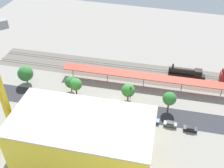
{
  "coord_description": "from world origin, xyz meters",
  "views": [
    {
      "loc": [
        -18.29,
        72.02,
        65.56
      ],
      "look_at": [
        0.7,
        2.48,
        9.59
      ],
      "focal_mm": 43.17,
      "sensor_mm": 36.0,
      "label": 1
    }
  ],
  "objects_px": {
    "platform_canopy_near": "(144,76)",
    "street_tree_1": "(128,90)",
    "construction_building": "(83,142)",
    "box_truck_0": "(131,129)",
    "street_tree_0": "(25,74)",
    "parked_car_3": "(135,119)",
    "parked_car_5": "(101,111)",
    "parked_car_2": "(152,120)",
    "locomotive": "(187,72)",
    "street_tree_3": "(71,82)",
    "parked_car_4": "(115,115)",
    "parked_car_7": "(66,106)",
    "parked_car_1": "(170,124)",
    "street_tree_4": "(169,99)",
    "parked_car_6": "(84,107)",
    "traffic_light": "(130,93)",
    "street_tree_2": "(76,84)",
    "parked_car_0": "(190,129)"
  },
  "relations": [
    {
      "from": "parked_car_5",
      "to": "parked_car_6",
      "type": "distance_m",
      "value": 6.35
    },
    {
      "from": "parked_car_3",
      "to": "traffic_light",
      "type": "relative_size",
      "value": 0.6
    },
    {
      "from": "construction_building",
      "to": "street_tree_1",
      "type": "bearing_deg",
      "value": -104.62
    },
    {
      "from": "parked_car_6",
      "to": "street_tree_1",
      "type": "bearing_deg",
      "value": -147.45
    },
    {
      "from": "parked_car_2",
      "to": "street_tree_0",
      "type": "height_order",
      "value": "street_tree_0"
    },
    {
      "from": "parked_car_0",
      "to": "street_tree_4",
      "type": "height_order",
      "value": "street_tree_4"
    },
    {
      "from": "locomotive",
      "to": "street_tree_3",
      "type": "height_order",
      "value": "street_tree_3"
    },
    {
      "from": "parked_car_2",
      "to": "parked_car_5",
      "type": "relative_size",
      "value": 1.02
    },
    {
      "from": "parked_car_7",
      "to": "traffic_light",
      "type": "distance_m",
      "value": 23.29
    },
    {
      "from": "parked_car_5",
      "to": "parked_car_7",
      "type": "distance_m",
      "value": 12.87
    },
    {
      "from": "street_tree_3",
      "to": "traffic_light",
      "type": "bearing_deg",
      "value": 178.55
    },
    {
      "from": "locomotive",
      "to": "box_truck_0",
      "type": "xyz_separation_m",
      "value": [
        15.56,
        36.59,
        0.01
      ]
    },
    {
      "from": "parked_car_1",
      "to": "box_truck_0",
      "type": "height_order",
      "value": "box_truck_0"
    },
    {
      "from": "locomotive",
      "to": "street_tree_2",
      "type": "xyz_separation_m",
      "value": [
        39.48,
        22.99,
        2.91
      ]
    },
    {
      "from": "parked_car_4",
      "to": "parked_car_7",
      "type": "height_order",
      "value": "parked_car_7"
    },
    {
      "from": "parked_car_3",
      "to": "traffic_light",
      "type": "distance_m",
      "value": 9.92
    },
    {
      "from": "locomotive",
      "to": "parked_car_2",
      "type": "height_order",
      "value": "locomotive"
    },
    {
      "from": "parked_car_5",
      "to": "street_tree_3",
      "type": "relative_size",
      "value": 0.7
    },
    {
      "from": "parked_car_4",
      "to": "street_tree_1",
      "type": "distance_m",
      "value": 10.59
    },
    {
      "from": "parked_car_6",
      "to": "street_tree_0",
      "type": "relative_size",
      "value": 0.55
    },
    {
      "from": "parked_car_3",
      "to": "parked_car_6",
      "type": "xyz_separation_m",
      "value": [
        18.38,
        -0.79,
        -0.02
      ]
    },
    {
      "from": "construction_building",
      "to": "street_tree_0",
      "type": "relative_size",
      "value": 4.8
    },
    {
      "from": "parked_car_3",
      "to": "construction_building",
      "type": "distance_m",
      "value": 23.95
    },
    {
      "from": "locomotive",
      "to": "street_tree_3",
      "type": "xyz_separation_m",
      "value": [
        41.99,
        21.78,
        2.52
      ]
    },
    {
      "from": "street_tree_1",
      "to": "street_tree_0",
      "type": "bearing_deg",
      "value": 0.77
    },
    {
      "from": "parked_car_3",
      "to": "parked_car_4",
      "type": "bearing_deg",
      "value": 0.55
    },
    {
      "from": "parked_car_3",
      "to": "parked_car_6",
      "type": "relative_size",
      "value": 1.02
    },
    {
      "from": "construction_building",
      "to": "parked_car_5",
      "type": "bearing_deg",
      "value": -89.38
    },
    {
      "from": "parked_car_0",
      "to": "construction_building",
      "type": "height_order",
      "value": "construction_building"
    },
    {
      "from": "parked_car_0",
      "to": "parked_car_4",
      "type": "height_order",
      "value": "parked_car_0"
    },
    {
      "from": "parked_car_2",
      "to": "street_tree_1",
      "type": "height_order",
      "value": "street_tree_1"
    },
    {
      "from": "box_truck_0",
      "to": "street_tree_0",
      "type": "relative_size",
      "value": 1.27
    },
    {
      "from": "parked_car_0",
      "to": "street_tree_3",
      "type": "relative_size",
      "value": 0.69
    },
    {
      "from": "box_truck_0",
      "to": "street_tree_0",
      "type": "distance_m",
      "value": 47.82
    },
    {
      "from": "locomotive",
      "to": "street_tree_1",
      "type": "relative_size",
      "value": 2.12
    },
    {
      "from": "parked_car_3",
      "to": "parked_car_7",
      "type": "relative_size",
      "value": 1.07
    },
    {
      "from": "parked_car_5",
      "to": "traffic_light",
      "type": "bearing_deg",
      "value": -137.07
    },
    {
      "from": "locomotive",
      "to": "street_tree_2",
      "type": "relative_size",
      "value": 2.13
    },
    {
      "from": "platform_canopy_near",
      "to": "parked_car_7",
      "type": "bearing_deg",
      "value": 39.49
    },
    {
      "from": "street_tree_3",
      "to": "parked_car_1",
      "type": "bearing_deg",
      "value": 167.59
    },
    {
      "from": "parked_car_5",
      "to": "parked_car_7",
      "type": "relative_size",
      "value": 1.12
    },
    {
      "from": "parked_car_2",
      "to": "street_tree_4",
      "type": "distance_m",
      "value": 9.55
    },
    {
      "from": "platform_canopy_near",
      "to": "parked_car_1",
      "type": "xyz_separation_m",
      "value": [
        -12.31,
        19.45,
        -3.53
      ]
    },
    {
      "from": "parked_car_3",
      "to": "parked_car_7",
      "type": "xyz_separation_m",
      "value": [
        24.91,
        0.04,
        0.02
      ]
    },
    {
      "from": "parked_car_3",
      "to": "parked_car_5",
      "type": "xyz_separation_m",
      "value": [
        12.04,
        -0.45,
        0.03
      ]
    },
    {
      "from": "parked_car_7",
      "to": "street_tree_4",
      "type": "height_order",
      "value": "street_tree_4"
    },
    {
      "from": "box_truck_0",
      "to": "street_tree_0",
      "type": "height_order",
      "value": "street_tree_0"
    },
    {
      "from": "parked_car_5",
      "to": "street_tree_3",
      "type": "bearing_deg",
      "value": -30.31
    },
    {
      "from": "platform_canopy_near",
      "to": "street_tree_1",
      "type": "distance_m",
      "value": 11.16
    },
    {
      "from": "parked_car_0",
      "to": "parked_car_1",
      "type": "distance_m",
      "value": 6.44
    }
  ]
}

